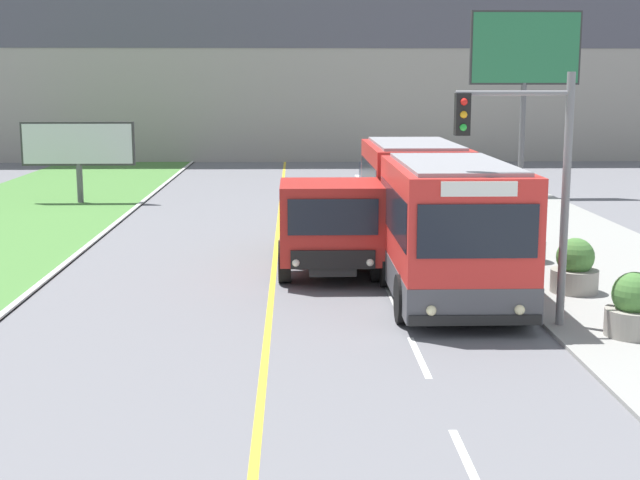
{
  "coord_description": "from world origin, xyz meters",
  "views": [
    {
      "loc": [
        0.53,
        -2.82,
        4.85
      ],
      "look_at": [
        1.1,
        16.48,
        1.4
      ],
      "focal_mm": 50.0,
      "sensor_mm": 36.0,
      "label": 1
    }
  ],
  "objects_px": {
    "dump_truck": "(329,225)",
    "planter_round_far": "(498,220)",
    "city_bus": "(430,212)",
    "billboard_large": "(525,55)",
    "car_distant": "(379,183)",
    "planter_round_near": "(634,308)",
    "planter_round_second": "(575,268)",
    "planter_round_third": "(527,241)",
    "traffic_light_mast": "(530,166)",
    "billboard_small": "(78,146)"
  },
  "relations": [
    {
      "from": "dump_truck",
      "to": "planter_round_far",
      "type": "relative_size",
      "value": 4.97
    },
    {
      "from": "traffic_light_mast",
      "to": "planter_round_third",
      "type": "relative_size",
      "value": 4.07
    },
    {
      "from": "planter_round_second",
      "to": "planter_round_third",
      "type": "distance_m",
      "value": 3.57
    },
    {
      "from": "billboard_small",
      "to": "planter_round_far",
      "type": "height_order",
      "value": "billboard_small"
    },
    {
      "from": "dump_truck",
      "to": "planter_round_near",
      "type": "height_order",
      "value": "dump_truck"
    },
    {
      "from": "planter_round_near",
      "to": "planter_round_third",
      "type": "xyz_separation_m",
      "value": [
        -0.19,
        7.13,
        0.0
      ]
    },
    {
      "from": "car_distant",
      "to": "planter_round_far",
      "type": "distance_m",
      "value": 10.33
    },
    {
      "from": "planter_round_near",
      "to": "planter_round_far",
      "type": "relative_size",
      "value": 0.98
    },
    {
      "from": "billboard_small",
      "to": "planter_round_near",
      "type": "relative_size",
      "value": 3.64
    },
    {
      "from": "billboard_large",
      "to": "planter_round_second",
      "type": "height_order",
      "value": "billboard_large"
    },
    {
      "from": "billboard_small",
      "to": "planter_round_second",
      "type": "height_order",
      "value": "billboard_small"
    },
    {
      "from": "city_bus",
      "to": "planter_round_near",
      "type": "bearing_deg",
      "value": -63.37
    },
    {
      "from": "city_bus",
      "to": "dump_truck",
      "type": "distance_m",
      "value": 2.56
    },
    {
      "from": "traffic_light_mast",
      "to": "planter_round_far",
      "type": "distance_m",
      "value": 10.34
    },
    {
      "from": "planter_round_third",
      "to": "billboard_large",
      "type": "bearing_deg",
      "value": 76.45
    },
    {
      "from": "city_bus",
      "to": "dump_truck",
      "type": "xyz_separation_m",
      "value": [
        -2.53,
        0.17,
        -0.35
      ]
    },
    {
      "from": "car_distant",
      "to": "dump_truck",
      "type": "bearing_deg",
      "value": -100.41
    },
    {
      "from": "planter_round_near",
      "to": "car_distant",
      "type": "bearing_deg",
      "value": 97.86
    },
    {
      "from": "planter_round_third",
      "to": "billboard_small",
      "type": "bearing_deg",
      "value": 139.74
    },
    {
      "from": "car_distant",
      "to": "city_bus",
      "type": "bearing_deg",
      "value": -90.54
    },
    {
      "from": "planter_round_second",
      "to": "planter_round_far",
      "type": "relative_size",
      "value": 1.0
    },
    {
      "from": "billboard_large",
      "to": "planter_round_third",
      "type": "bearing_deg",
      "value": -103.55
    },
    {
      "from": "traffic_light_mast",
      "to": "planter_round_near",
      "type": "distance_m",
      "value": 3.31
    },
    {
      "from": "planter_round_second",
      "to": "dump_truck",
      "type": "bearing_deg",
      "value": 155.06
    },
    {
      "from": "city_bus",
      "to": "car_distant",
      "type": "bearing_deg",
      "value": 89.46
    },
    {
      "from": "car_distant",
      "to": "planter_round_third",
      "type": "distance_m",
      "value": 13.79
    },
    {
      "from": "city_bus",
      "to": "dump_truck",
      "type": "bearing_deg",
      "value": 176.26
    },
    {
      "from": "car_distant",
      "to": "planter_round_near",
      "type": "bearing_deg",
      "value": -82.14
    },
    {
      "from": "billboard_small",
      "to": "planter_round_third",
      "type": "xyz_separation_m",
      "value": [
        14.84,
        -12.56,
        -1.69
      ]
    },
    {
      "from": "planter_round_third",
      "to": "planter_round_far",
      "type": "distance_m",
      "value": 3.56
    },
    {
      "from": "planter_round_near",
      "to": "planter_round_far",
      "type": "xyz_separation_m",
      "value": [
        -0.15,
        10.69,
        0.01
      ]
    },
    {
      "from": "city_bus",
      "to": "car_distant",
      "type": "distance_m",
      "value": 14.72
    },
    {
      "from": "billboard_large",
      "to": "planter_round_third",
      "type": "distance_m",
      "value": 15.78
    },
    {
      "from": "planter_round_second",
      "to": "planter_round_far",
      "type": "bearing_deg",
      "value": 91.2
    },
    {
      "from": "city_bus",
      "to": "billboard_small",
      "type": "distance_m",
      "value": 18.27
    },
    {
      "from": "car_distant",
      "to": "planter_round_third",
      "type": "xyz_separation_m",
      "value": [
        2.66,
        -13.53,
        -0.06
      ]
    },
    {
      "from": "traffic_light_mast",
      "to": "billboard_large",
      "type": "bearing_deg",
      "value": 76.05
    },
    {
      "from": "dump_truck",
      "to": "planter_round_second",
      "type": "xyz_separation_m",
      "value": [
        5.52,
        -2.57,
        -0.62
      ]
    },
    {
      "from": "city_bus",
      "to": "billboard_large",
      "type": "xyz_separation_m",
      "value": [
        6.29,
        15.62,
        4.31
      ]
    },
    {
      "from": "planter_round_far",
      "to": "dump_truck",
      "type": "bearing_deg",
      "value": -139.62
    },
    {
      "from": "car_distant",
      "to": "traffic_light_mast",
      "type": "height_order",
      "value": "traffic_light_mast"
    },
    {
      "from": "city_bus",
      "to": "billboard_large",
      "type": "relative_size",
      "value": 1.53
    },
    {
      "from": "city_bus",
      "to": "planter_round_third",
      "type": "relative_size",
      "value": 9.6
    },
    {
      "from": "planter_round_second",
      "to": "planter_round_third",
      "type": "height_order",
      "value": "planter_round_second"
    },
    {
      "from": "dump_truck",
      "to": "planter_round_far",
      "type": "bearing_deg",
      "value": 40.38
    },
    {
      "from": "billboard_small",
      "to": "billboard_large",
      "type": "bearing_deg",
      "value": 5.89
    },
    {
      "from": "dump_truck",
      "to": "planter_round_far",
      "type": "xyz_separation_m",
      "value": [
        5.37,
        4.56,
        -0.62
      ]
    },
    {
      "from": "dump_truck",
      "to": "traffic_light_mast",
      "type": "distance_m",
      "value": 6.74
    },
    {
      "from": "billboard_small",
      "to": "traffic_light_mast",
      "type": "bearing_deg",
      "value": -55.1
    },
    {
      "from": "planter_round_second",
      "to": "planter_round_near",
      "type": "bearing_deg",
      "value": -89.94
    }
  ]
}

